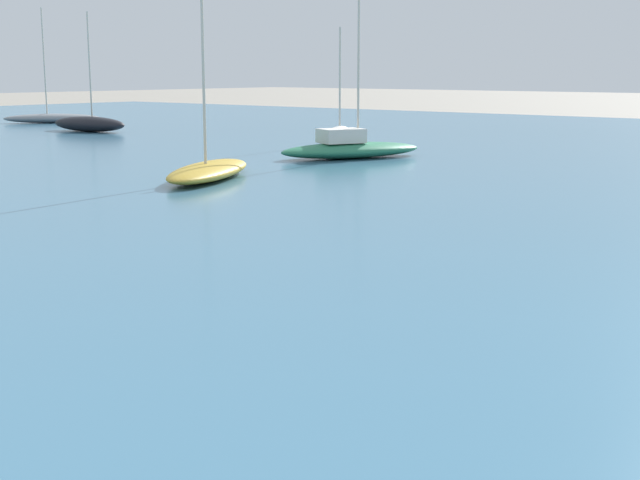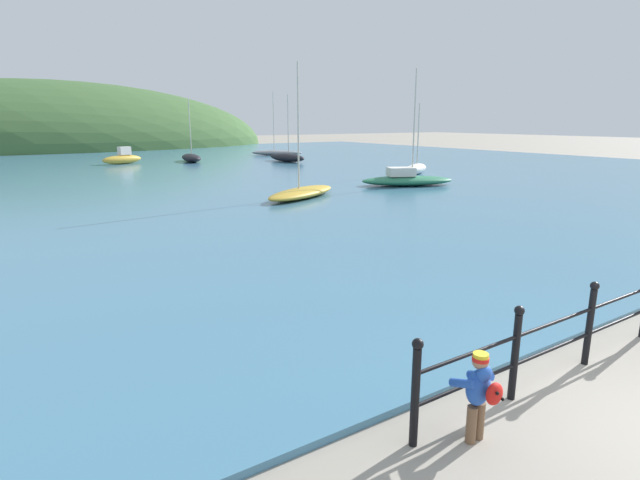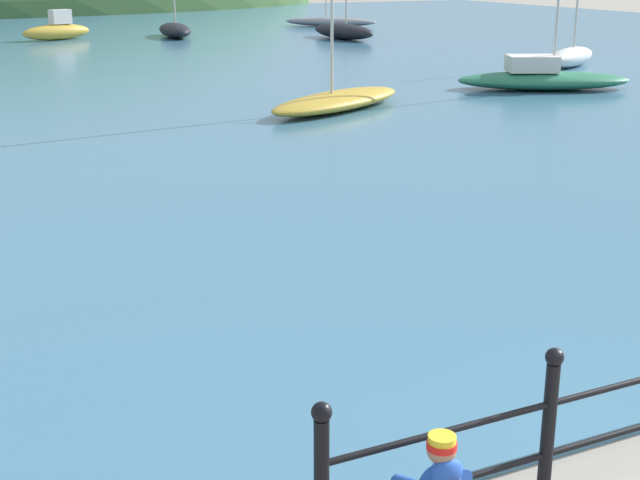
{
  "view_description": "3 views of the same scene",
  "coord_description": "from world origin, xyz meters",
  "px_view_note": "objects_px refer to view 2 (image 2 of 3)",
  "views": [
    {
      "loc": [
        -10.22,
        0.19,
        2.77
      ],
      "look_at": [
        -2.33,
        6.62,
        0.83
      ],
      "focal_mm": 50.0,
      "sensor_mm": 36.0,
      "label": 1
    },
    {
      "loc": [
        -5.81,
        -1.8,
        3.32
      ],
      "look_at": [
        -0.51,
        6.27,
        1.0
      ],
      "focal_mm": 28.0,
      "sensor_mm": 36.0,
      "label": 2
    },
    {
      "loc": [
        -4.4,
        -2.45,
        3.55
      ],
      "look_at": [
        -0.55,
        5.48,
        0.74
      ],
      "focal_mm": 50.0,
      "sensor_mm": 36.0,
      "label": 3
    }
  ],
  "objects_px": {
    "boat_mid_harbor": "(123,158)",
    "boat_far_right": "(191,158)",
    "boat_green_fishing": "(302,192)",
    "boat_nearest_quay": "(287,157)",
    "boat_far_left": "(277,153)",
    "child_in_coat": "(480,389)",
    "boat_blue_hull": "(407,179)",
    "boat_twin_mast": "(416,169)"
  },
  "relations": [
    {
      "from": "boat_mid_harbor",
      "to": "boat_far_right",
      "type": "relative_size",
      "value": 0.69
    },
    {
      "from": "boat_far_right",
      "to": "boat_green_fishing",
      "type": "xyz_separation_m",
      "value": [
        -2.42,
        -20.82,
        -0.1
      ]
    },
    {
      "from": "boat_nearest_quay",
      "to": "boat_far_left",
      "type": "relative_size",
      "value": 0.89
    },
    {
      "from": "child_in_coat",
      "to": "boat_green_fishing",
      "type": "bearing_deg",
      "value": 65.12
    },
    {
      "from": "boat_far_right",
      "to": "boat_blue_hull",
      "type": "bearing_deg",
      "value": -78.47
    },
    {
      "from": "boat_blue_hull",
      "to": "boat_far_left",
      "type": "xyz_separation_m",
      "value": [
        5.05,
        23.05,
        -0.05
      ]
    },
    {
      "from": "boat_nearest_quay",
      "to": "boat_far_right",
      "type": "bearing_deg",
      "value": 147.42
    },
    {
      "from": "boat_far_right",
      "to": "boat_twin_mast",
      "type": "relative_size",
      "value": 1.13
    },
    {
      "from": "boat_far_left",
      "to": "boat_blue_hull",
      "type": "bearing_deg",
      "value": -102.37
    },
    {
      "from": "boat_twin_mast",
      "to": "boat_blue_hull",
      "type": "distance_m",
      "value": 5.68
    },
    {
      "from": "boat_mid_harbor",
      "to": "boat_green_fishing",
      "type": "bearing_deg",
      "value": -83.24
    },
    {
      "from": "boat_mid_harbor",
      "to": "boat_far_right",
      "type": "bearing_deg",
      "value": -10.35
    },
    {
      "from": "boat_far_left",
      "to": "child_in_coat",
      "type": "bearing_deg",
      "value": -115.66
    },
    {
      "from": "child_in_coat",
      "to": "boat_twin_mast",
      "type": "relative_size",
      "value": 0.24
    },
    {
      "from": "boat_mid_harbor",
      "to": "boat_nearest_quay",
      "type": "distance_m",
      "value": 12.42
    },
    {
      "from": "boat_mid_harbor",
      "to": "boat_twin_mast",
      "type": "height_order",
      "value": "boat_twin_mast"
    },
    {
      "from": "boat_blue_hull",
      "to": "boat_nearest_quay",
      "type": "height_order",
      "value": "boat_blue_hull"
    },
    {
      "from": "boat_nearest_quay",
      "to": "boat_blue_hull",
      "type": "bearing_deg",
      "value": -97.92
    },
    {
      "from": "boat_nearest_quay",
      "to": "boat_far_left",
      "type": "xyz_separation_m",
      "value": [
        2.8,
        6.88,
        -0.08
      ]
    },
    {
      "from": "child_in_coat",
      "to": "boat_nearest_quay",
      "type": "height_order",
      "value": "boat_nearest_quay"
    },
    {
      "from": "boat_twin_mast",
      "to": "boat_far_left",
      "type": "height_order",
      "value": "boat_far_left"
    },
    {
      "from": "boat_green_fishing",
      "to": "boat_blue_hull",
      "type": "height_order",
      "value": "boat_blue_hull"
    },
    {
      "from": "boat_green_fishing",
      "to": "boat_blue_hull",
      "type": "xyz_separation_m",
      "value": [
        6.55,
        0.57,
        0.08
      ]
    },
    {
      "from": "boat_far_right",
      "to": "boat_far_left",
      "type": "bearing_deg",
      "value": 16.94
    },
    {
      "from": "child_in_coat",
      "to": "boat_twin_mast",
      "type": "bearing_deg",
      "value": 47.48
    },
    {
      "from": "boat_mid_harbor",
      "to": "boat_far_right",
      "type": "xyz_separation_m",
      "value": [
        4.99,
        -0.91,
        -0.08
      ]
    },
    {
      "from": "child_in_coat",
      "to": "boat_mid_harbor",
      "type": "bearing_deg",
      "value": 83.15
    },
    {
      "from": "boat_far_right",
      "to": "boat_green_fishing",
      "type": "bearing_deg",
      "value": -96.62
    },
    {
      "from": "boat_far_left",
      "to": "boat_nearest_quay",
      "type": "bearing_deg",
      "value": -112.17
    },
    {
      "from": "boat_nearest_quay",
      "to": "boat_far_left",
      "type": "bearing_deg",
      "value": 67.83
    },
    {
      "from": "boat_green_fishing",
      "to": "boat_twin_mast",
      "type": "xyz_separation_m",
      "value": [
        10.81,
        4.33,
        0.1
      ]
    },
    {
      "from": "boat_green_fishing",
      "to": "boat_mid_harbor",
      "type": "bearing_deg",
      "value": 96.76
    },
    {
      "from": "boat_twin_mast",
      "to": "boat_far_left",
      "type": "distance_m",
      "value": 19.31
    },
    {
      "from": "boat_green_fishing",
      "to": "boat_far_left",
      "type": "height_order",
      "value": "boat_far_left"
    },
    {
      "from": "boat_mid_harbor",
      "to": "boat_far_left",
      "type": "xyz_separation_m",
      "value": [
        14.18,
        1.89,
        -0.15
      ]
    },
    {
      "from": "child_in_coat",
      "to": "boat_nearest_quay",
      "type": "distance_m",
      "value": 35.54
    },
    {
      "from": "boat_green_fishing",
      "to": "boat_twin_mast",
      "type": "bearing_deg",
      "value": 21.83
    },
    {
      "from": "boat_green_fishing",
      "to": "boat_nearest_quay",
      "type": "height_order",
      "value": "boat_green_fishing"
    },
    {
      "from": "boat_mid_harbor",
      "to": "boat_blue_hull",
      "type": "relative_size",
      "value": 0.58
    },
    {
      "from": "boat_mid_harbor",
      "to": "boat_far_left",
      "type": "height_order",
      "value": "boat_far_left"
    },
    {
      "from": "child_in_coat",
      "to": "boat_twin_mast",
      "type": "height_order",
      "value": "boat_twin_mast"
    },
    {
      "from": "boat_twin_mast",
      "to": "boat_nearest_quay",
      "type": "distance_m",
      "value": 12.58
    }
  ]
}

